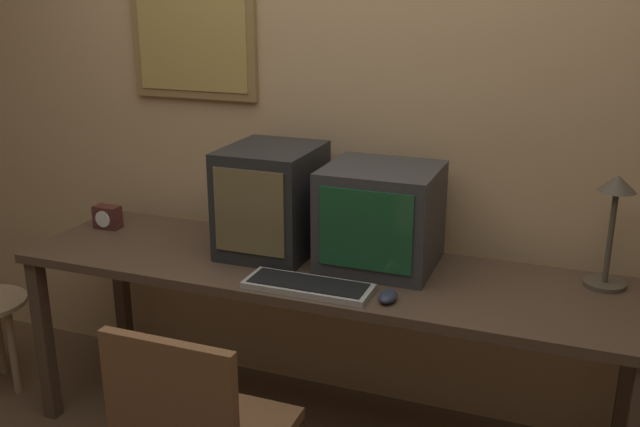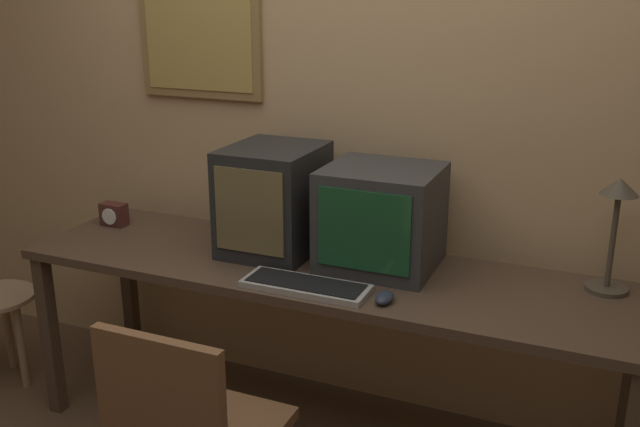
# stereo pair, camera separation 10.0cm
# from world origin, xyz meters

# --- Properties ---
(wall_back) EXTENTS (8.00, 0.08, 2.60)m
(wall_back) POSITION_xyz_m (-0.01, 1.13, 1.30)
(wall_back) COLOR tan
(wall_back) RESTS_ON ground_plane
(desk) EXTENTS (2.36, 0.63, 0.76)m
(desk) POSITION_xyz_m (0.00, 0.72, 0.68)
(desk) COLOR #4C3828
(desk) RESTS_ON ground_plane
(monitor_left) EXTENTS (0.34, 0.41, 0.42)m
(monitor_left) POSITION_xyz_m (-0.24, 0.81, 0.97)
(monitor_left) COLOR black
(monitor_left) RESTS_ON desk
(monitor_right) EXTENTS (0.42, 0.39, 0.38)m
(monitor_right) POSITION_xyz_m (0.20, 0.82, 0.95)
(monitor_right) COLOR #333333
(monitor_right) RESTS_ON desk
(keyboard_main) EXTENTS (0.45, 0.16, 0.03)m
(keyboard_main) POSITION_xyz_m (0.04, 0.50, 0.77)
(keyboard_main) COLOR #A8A399
(keyboard_main) RESTS_ON desk
(mouse_near_keyboard) EXTENTS (0.06, 0.10, 0.04)m
(mouse_near_keyboard) POSITION_xyz_m (0.33, 0.51, 0.77)
(mouse_near_keyboard) COLOR #282D3D
(mouse_near_keyboard) RESTS_ON desk
(desk_clock) EXTENTS (0.12, 0.07, 0.10)m
(desk_clock) POSITION_xyz_m (-1.03, 0.80, 0.81)
(desk_clock) COLOR #4C231E
(desk_clock) RESTS_ON desk
(desk_lamp) EXTENTS (0.15, 0.15, 0.41)m
(desk_lamp) POSITION_xyz_m (1.01, 0.91, 1.03)
(desk_lamp) COLOR #4C4233
(desk_lamp) RESTS_ON desk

